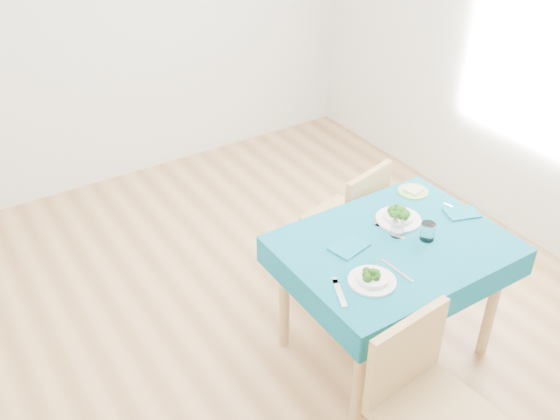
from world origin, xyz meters
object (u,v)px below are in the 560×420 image
table (388,298)px  chair_near (441,395)px  bowl_far (399,214)px  bowl_near (373,276)px  chair_far (343,211)px  side_plate (413,191)px

table → chair_near: bearing=-116.8°
table → bowl_far: (0.15, 0.15, 0.42)m
chair_near → bowl_far: 1.06m
bowl_near → bowl_far: bearing=35.5°
table → bowl_near: (-0.30, -0.18, 0.41)m
table → chair_far: (0.21, 0.69, 0.11)m
table → side_plate: (0.42, 0.32, 0.38)m
chair_far → side_plate: 0.50m
table → bowl_near: bearing=-149.7°
chair_near → chair_far: bearing=62.8°
table → bowl_near: 0.54m
bowl_far → bowl_near: bearing=-144.5°
table → chair_far: 0.73m
chair_near → bowl_far: size_ratio=4.60×
chair_near → bowl_near: chair_near is taller
table → chair_near: 0.85m
bowl_near → table: bearing=30.3°
table → side_plate: 0.65m
bowl_near → side_plate: bearing=34.5°
chair_far → bowl_far: size_ratio=3.98×
bowl_near → chair_far: bearing=59.5°
side_plate → chair_far: bearing=119.8°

